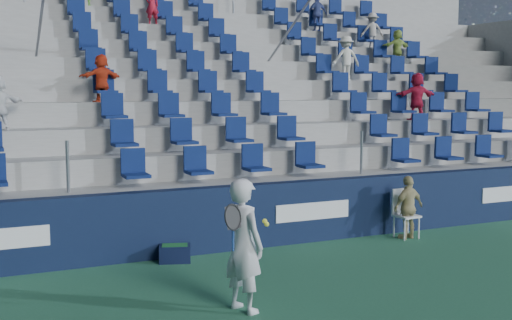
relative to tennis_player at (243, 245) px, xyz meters
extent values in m
plane|color=#2D6948|center=(1.25, 0.00, -0.91)|extent=(70.00, 70.00, 0.00)
cube|color=#0F1A38|center=(1.25, 3.15, -0.31)|extent=(24.00, 0.30, 1.20)
cube|color=white|center=(2.75, 2.99, -0.29)|extent=(1.60, 0.02, 0.34)
cube|color=#A8A8A3|center=(1.25, 3.73, -0.31)|extent=(24.00, 0.85, 1.20)
cube|color=#A8A8A3|center=(1.25, 4.58, -0.06)|extent=(24.00, 0.85, 1.70)
cube|color=#A8A8A3|center=(1.25, 5.43, 0.19)|extent=(24.00, 0.85, 2.20)
cube|color=#A8A8A3|center=(1.25, 6.28, 0.44)|extent=(24.00, 0.85, 2.70)
cube|color=#A8A8A3|center=(1.25, 7.13, 0.69)|extent=(24.00, 0.85, 3.20)
cube|color=#A8A8A3|center=(1.25, 7.98, 0.94)|extent=(24.00, 0.85, 3.70)
cube|color=#A8A8A3|center=(1.25, 8.83, 1.19)|extent=(24.00, 0.85, 4.20)
cube|color=#A8A8A3|center=(1.25, 9.68, 1.44)|extent=(24.00, 0.85, 4.70)
cube|color=#A8A8A3|center=(1.25, 10.53, 1.69)|extent=(24.00, 0.85, 5.20)
cube|color=#A8A8A3|center=(1.25, 11.20, 2.19)|extent=(24.00, 0.50, 6.20)
cube|color=#0D1D51|center=(1.25, 3.73, 0.64)|extent=(16.05, 0.50, 0.70)
cube|color=#0D1D51|center=(1.25, 4.58, 1.14)|extent=(16.05, 0.50, 0.70)
cube|color=#0D1D51|center=(1.25, 5.43, 1.64)|extent=(16.05, 0.50, 0.70)
cube|color=#0D1D51|center=(1.25, 6.28, 2.14)|extent=(16.05, 0.50, 0.70)
cube|color=#0D1D51|center=(1.25, 7.13, 2.64)|extent=(16.05, 0.50, 0.70)
cube|color=#0D1D51|center=(1.25, 7.98, 3.14)|extent=(16.05, 0.50, 0.70)
cube|color=#0D1D51|center=(1.25, 8.83, 3.64)|extent=(16.05, 0.50, 0.70)
cube|color=#0D1D51|center=(1.25, 9.68, 4.14)|extent=(16.05, 0.50, 0.70)
cylinder|color=gray|center=(-1.75, 7.13, 3.44)|extent=(0.06, 7.68, 4.55)
cylinder|color=gray|center=(4.25, 7.13, 3.44)|extent=(0.06, 7.68, 4.55)
imported|color=#BBB3A8|center=(8.02, 8.78, 3.82)|extent=(0.78, 0.60, 1.06)
imported|color=red|center=(-0.62, 6.23, 2.30)|extent=(0.99, 0.56, 1.02)
imported|color=#94B347|center=(8.32, 7.93, 3.30)|extent=(0.95, 0.35, 1.01)
imported|color=#425192|center=(6.59, 9.63, 4.35)|extent=(0.66, 0.28, 1.11)
imported|color=silver|center=(6.03, 7.08, 2.89)|extent=(0.83, 0.57, 1.18)
imported|color=#C0193A|center=(7.06, 5.38, 1.88)|extent=(1.14, 0.50, 1.18)
imported|color=#AC1729|center=(1.44, 9.63, 4.33)|extent=(0.43, 0.32, 1.08)
imported|color=silver|center=(0.00, 0.00, 0.00)|extent=(0.64, 0.77, 1.81)
cylinder|color=navy|center=(-0.25, -0.25, 0.14)|extent=(0.03, 0.03, 0.28)
torus|color=black|center=(-0.25, -0.25, 0.44)|extent=(0.30, 0.17, 0.28)
plane|color=#262626|center=(-0.25, -0.25, 0.44)|extent=(0.30, 0.16, 0.29)
sphere|color=yellow|center=(0.25, -0.20, 0.30)|extent=(0.07, 0.07, 0.07)
sphere|color=yellow|center=(0.25, -0.14, 0.33)|extent=(0.07, 0.07, 0.07)
cube|color=white|center=(4.65, 2.55, -0.46)|extent=(0.46, 0.46, 0.04)
cube|color=white|center=(4.65, 2.75, -0.19)|extent=(0.43, 0.07, 0.53)
cylinder|color=white|center=(4.48, 2.38, -0.69)|extent=(0.03, 0.03, 0.43)
cylinder|color=white|center=(4.83, 2.38, -0.69)|extent=(0.03, 0.03, 0.43)
cylinder|color=white|center=(4.48, 2.72, -0.69)|extent=(0.03, 0.03, 0.43)
cylinder|color=white|center=(4.83, 2.72, -0.69)|extent=(0.03, 0.03, 0.43)
imported|color=tan|center=(4.65, 2.50, -0.27)|extent=(0.78, 0.42, 1.27)
cube|color=black|center=(-0.11, 2.75, -0.76)|extent=(0.62, 0.50, 0.29)
cube|color=#1E662D|center=(-0.11, 2.75, -0.69)|extent=(0.49, 0.38, 0.18)
camera|label=1|loc=(-3.30, -7.71, 2.08)|focal=45.00mm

